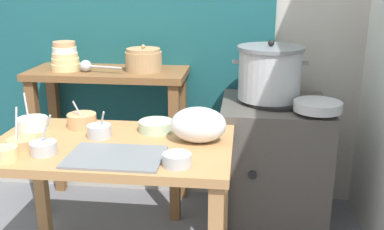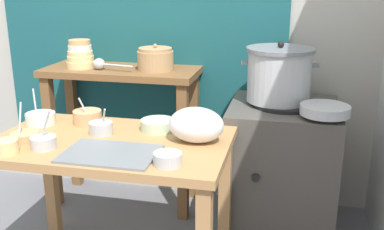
{
  "view_description": "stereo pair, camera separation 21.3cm",
  "coord_description": "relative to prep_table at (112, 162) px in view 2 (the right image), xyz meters",
  "views": [
    {
      "loc": [
        0.62,
        -1.8,
        1.45
      ],
      "look_at": [
        0.38,
        0.23,
        0.82
      ],
      "focal_mm": 42.34,
      "sensor_mm": 36.0,
      "label": 1
    },
    {
      "loc": [
        0.83,
        -1.76,
        1.45
      ],
      "look_at": [
        0.38,
        0.23,
        0.82
      ],
      "focal_mm": 42.34,
      "sensor_mm": 36.0,
      "label": 2
    }
  ],
  "objects": [
    {
      "name": "ladle",
      "position": [
        -0.34,
        0.69,
        0.33
      ],
      "size": [
        0.26,
        0.08,
        0.07
      ],
      "color": "#B7BABF",
      "rests_on": "back_shelf_table"
    },
    {
      "name": "prep_bowl_7",
      "position": [
        -0.08,
        0.07,
        0.14
      ],
      "size": [
        0.11,
        0.11,
        0.13
      ],
      "color": "#B7BABF",
      "rests_on": "prep_table"
    },
    {
      "name": "wall_back",
      "position": [
        0.05,
        1.02,
        0.69
      ],
      "size": [
        4.4,
        0.12,
        2.6
      ],
      "color": "#B2ADA3",
      "rests_on": "ground"
    },
    {
      "name": "clay_pot",
      "position": [
        -0.01,
        0.75,
        0.36
      ],
      "size": [
        0.22,
        0.22,
        0.16
      ],
      "color": "tan",
      "rests_on": "back_shelf_table"
    },
    {
      "name": "plastic_bag",
      "position": [
        0.39,
        0.06,
        0.19
      ],
      "size": [
        0.25,
        0.18,
        0.16
      ],
      "primitive_type": "ellipsoid",
      "color": "white",
      "rests_on": "prep_table"
    },
    {
      "name": "prep_bowl_5",
      "position": [
        -0.37,
        -0.11,
        0.14
      ],
      "size": [
        0.13,
        0.13,
        0.18
      ],
      "color": "tan",
      "rests_on": "prep_table"
    },
    {
      "name": "prep_bowl_6",
      "position": [
        -0.37,
        -0.25,
        0.14
      ],
      "size": [
        0.1,
        0.1,
        0.06
      ],
      "color": "#E5C684",
      "rests_on": "prep_table"
    },
    {
      "name": "prep_table",
      "position": [
        0.0,
        0.0,
        0.0
      ],
      "size": [
        1.1,
        0.66,
        0.72
      ],
      "color": "#B27F4C",
      "rests_on": "ground"
    },
    {
      "name": "wide_pan",
      "position": [
        0.97,
        0.43,
        0.2
      ],
      "size": [
        0.25,
        0.25,
        0.05
      ],
      "primitive_type": "cylinder",
      "color": "#B7BABF",
      "rests_on": "stove_block"
    },
    {
      "name": "prep_bowl_0",
      "position": [
        -0.25,
        -0.16,
        0.14
      ],
      "size": [
        0.11,
        0.11,
        0.17
      ],
      "color": "#B7BABF",
      "rests_on": "prep_table"
    },
    {
      "name": "steamer_pot",
      "position": [
        0.73,
        0.64,
        0.32
      ],
      "size": [
        0.42,
        0.37,
        0.33
      ],
      "color": "#B7BABF",
      "rests_on": "stove_block"
    },
    {
      "name": "prep_bowl_2",
      "position": [
        0.34,
        -0.22,
        0.14
      ],
      "size": [
        0.12,
        0.12,
        0.05
      ],
      "color": "#B7BABF",
      "rests_on": "prep_table"
    },
    {
      "name": "prep_bowl_1",
      "position": [
        -0.44,
        0.15,
        0.14
      ],
      "size": [
        0.15,
        0.15,
        0.18
      ],
      "color": "silver",
      "rests_on": "prep_table"
    },
    {
      "name": "back_shelf_table",
      "position": [
        -0.23,
        0.75,
        0.07
      ],
      "size": [
        0.96,
        0.4,
        0.9
      ],
      "color": "brown",
      "rests_on": "ground"
    },
    {
      "name": "prep_bowl_3",
      "position": [
        0.17,
        0.19,
        0.14
      ],
      "size": [
        0.17,
        0.17,
        0.05
      ],
      "color": "#B7D1AD",
      "rests_on": "prep_table"
    },
    {
      "name": "prep_bowl_4",
      "position": [
        -0.21,
        0.2,
        0.15
      ],
      "size": [
        0.14,
        0.14,
        0.14
      ],
      "color": "tan",
      "rests_on": "prep_table"
    },
    {
      "name": "stove_block",
      "position": [
        0.77,
        0.62,
        -0.23
      ],
      "size": [
        0.6,
        0.61,
        0.78
      ],
      "color": "#4C4742",
      "rests_on": "ground"
    },
    {
      "name": "bowl_stack_enamel",
      "position": [
        -0.48,
        0.72,
        0.37
      ],
      "size": [
        0.17,
        0.17,
        0.17
      ],
      "color": "#E5C684",
      "rests_on": "back_shelf_table"
    },
    {
      "name": "serving_tray",
      "position": [
        0.07,
        -0.17,
        0.12
      ],
      "size": [
        0.4,
        0.28,
        0.01
      ],
      "primitive_type": "cube",
      "color": "slate",
      "rests_on": "prep_table"
    }
  ]
}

